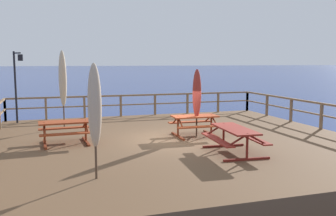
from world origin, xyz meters
TOP-DOWN VIEW (x-y plane):
  - ground_plane at (0.00, 0.00)m, footprint 600.00×600.00m
  - wooden_deck at (0.00, 0.00)m, footprint 12.84×12.29m
  - railing_waterside_far at (-0.00, 6.00)m, footprint 12.64×0.10m
  - railing_side_right at (6.27, 0.00)m, footprint 0.10×12.09m
  - picnic_table_mid_left at (-3.79, 0.35)m, footprint 1.78×1.49m
  - picnic_table_mid_right at (0.84, 0.26)m, footprint 1.71×1.43m
  - picnic_table_back_left at (1.03, -2.50)m, footprint 1.53×2.16m
  - patio_umbrella_tall_back_left at (-3.24, -3.73)m, footprint 0.32×0.32m
  - patio_umbrella_tall_front at (0.88, 0.20)m, footprint 0.32×0.32m
  - patio_umbrella_tall_mid_right at (-3.73, 3.54)m, footprint 0.32×0.32m
  - lamp_post_hooked at (-5.61, 5.28)m, footprint 0.44×0.61m

SIDE VIEW (x-z plane):
  - ground_plane at x=0.00m, z-range 0.00..0.00m
  - wooden_deck at x=0.00m, z-range 0.00..0.82m
  - picnic_table_mid_right at x=0.84m, z-range 0.98..1.76m
  - picnic_table_mid_left at x=-3.79m, z-range 0.98..1.76m
  - picnic_table_back_left at x=1.03m, z-range 0.99..1.77m
  - railing_waterside_far at x=0.00m, z-range 1.02..2.11m
  - railing_side_right at x=6.27m, z-range 1.03..2.12m
  - patio_umbrella_tall_front at x=0.88m, z-range 1.15..3.64m
  - patio_umbrella_tall_back_left at x=-3.24m, z-range 1.19..3.91m
  - patio_umbrella_tall_mid_right at x=-3.73m, z-range 1.26..4.47m
  - lamp_post_hooked at x=-5.61m, z-range 1.33..4.53m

